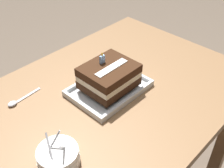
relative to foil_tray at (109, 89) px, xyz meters
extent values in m
cube|color=olive|center=(0.02, -0.01, -0.03)|extent=(1.07, 0.79, 0.04)
cube|color=olive|center=(0.49, 0.32, -0.40)|extent=(0.06, 0.06, 0.70)
cube|color=silver|center=(0.00, 0.00, 0.00)|extent=(0.29, 0.21, 0.01)
cube|color=silver|center=(0.00, -0.10, 0.01)|extent=(0.29, 0.01, 0.02)
cube|color=silver|center=(0.00, 0.10, 0.01)|extent=(0.29, 0.01, 0.02)
cube|color=silver|center=(-0.14, 0.00, 0.01)|extent=(0.01, 0.19, 0.02)
cube|color=silver|center=(0.14, 0.00, 0.01)|extent=(0.01, 0.19, 0.02)
cube|color=#3B2112|center=(0.00, 0.00, 0.03)|extent=(0.19, 0.16, 0.03)
cube|color=beige|center=(0.00, 0.00, 0.06)|extent=(0.19, 0.16, 0.02)
cube|color=#3B2112|center=(0.00, 0.00, 0.09)|extent=(0.19, 0.16, 0.03)
cube|color=white|center=(0.00, -0.01, 0.11)|extent=(0.15, 0.03, 0.00)
cube|color=#8CB7EA|center=(0.00, 0.03, 0.12)|extent=(0.02, 0.01, 0.03)
ellipsoid|color=yellow|center=(0.00, 0.03, 0.14)|extent=(0.01, 0.01, 0.01)
cylinder|color=white|center=(-0.34, -0.13, 0.00)|extent=(0.13, 0.13, 0.02)
cylinder|color=white|center=(-0.34, -0.13, 0.02)|extent=(0.12, 0.12, 0.02)
cylinder|color=white|center=(-0.34, -0.13, 0.04)|extent=(0.12, 0.12, 0.02)
cylinder|color=silver|center=(-0.34, -0.11, 0.07)|extent=(0.05, 0.02, 0.07)
cylinder|color=silver|center=(-0.36, -0.12, 0.07)|extent=(0.03, 0.06, 0.06)
cylinder|color=silver|center=(-0.33, -0.14, 0.07)|extent=(0.04, 0.04, 0.06)
ellipsoid|color=silver|center=(-0.31, 0.20, 0.00)|extent=(0.04, 0.03, 0.01)
cube|color=silver|center=(-0.23, 0.20, -0.01)|extent=(0.11, 0.02, 0.00)
camera|label=1|loc=(-0.61, -0.59, 0.70)|focal=45.20mm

